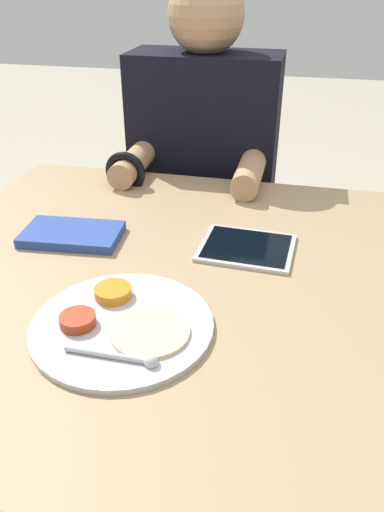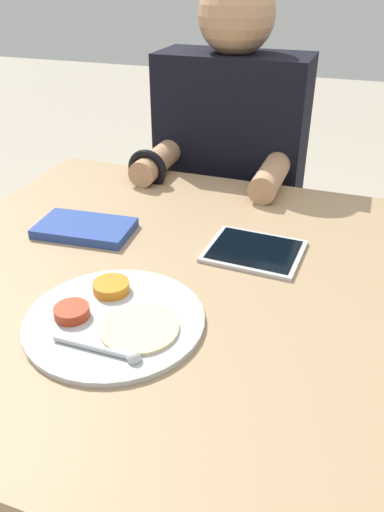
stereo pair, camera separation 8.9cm
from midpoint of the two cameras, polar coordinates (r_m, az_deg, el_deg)
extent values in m
plane|color=#B2A893|center=(1.50, -0.53, -26.82)|extent=(12.00, 12.00, 0.00)
cube|color=#9E7F5B|center=(1.20, -0.62, -17.12)|extent=(1.02, 1.00, 0.75)
cylinder|color=#B7BABF|center=(0.83, -5.79, -7.40)|extent=(0.30, 0.30, 0.01)
cylinder|color=orange|center=(0.88, -6.39, -3.62)|extent=(0.06, 0.06, 0.02)
cylinder|color=#A83319|center=(0.83, -10.62, -6.40)|extent=(0.06, 0.06, 0.02)
cylinder|color=beige|center=(0.80, -2.83, -8.37)|extent=(0.13, 0.13, 0.01)
cylinder|color=#B7BABF|center=(0.76, -7.90, -10.45)|extent=(0.13, 0.01, 0.01)
sphere|color=#B7BABF|center=(0.74, -3.18, -11.67)|extent=(0.02, 0.02, 0.02)
cube|color=silver|center=(1.11, -9.89, 2.82)|extent=(0.21, 0.14, 0.01)
cube|color=#28428E|center=(1.11, -9.92, 3.10)|extent=(0.22, 0.14, 0.02)
cube|color=#B7B7BC|center=(1.03, 9.60, 0.47)|extent=(0.20, 0.17, 0.01)
cube|color=black|center=(1.03, 9.62, 0.70)|extent=(0.18, 0.15, 0.00)
cube|color=black|center=(1.79, 5.20, -5.20)|extent=(0.38, 0.22, 0.44)
cube|color=black|center=(1.55, 6.12, 10.82)|extent=(0.43, 0.20, 0.61)
sphere|color=tan|center=(1.46, 7.06, 25.68)|extent=(0.21, 0.21, 0.21)
cylinder|color=tan|center=(1.41, -2.19, 10.70)|extent=(0.07, 0.22, 0.07)
cylinder|color=tan|center=(1.33, 10.92, 8.94)|extent=(0.07, 0.22, 0.07)
torus|color=black|center=(1.35, -3.24, 9.79)|extent=(0.11, 0.02, 0.11)
camera|label=1|loc=(0.04, -87.14, 1.69)|focal=35.00mm
camera|label=2|loc=(0.04, 92.86, -1.69)|focal=35.00mm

